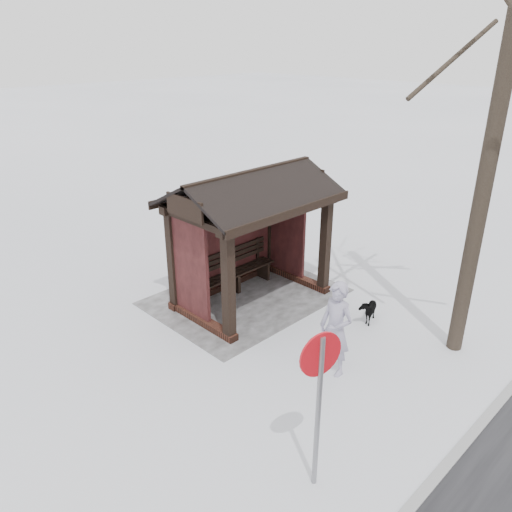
{
  "coord_description": "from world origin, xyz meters",
  "views": [
    {
      "loc": [
        7.13,
        7.38,
        5.61
      ],
      "look_at": [
        0.65,
        0.8,
        1.57
      ],
      "focal_mm": 35.0,
      "sensor_mm": 36.0,
      "label": 1
    }
  ],
  "objects_px": {
    "pedestrian": "(336,329)",
    "dog": "(368,309)",
    "bus_shelter": "(247,210)",
    "road_sign": "(319,379)"
  },
  "relations": [
    {
      "from": "pedestrian",
      "to": "dog",
      "type": "xyz_separation_m",
      "value": [
        -1.95,
        -0.57,
        -0.62
      ]
    },
    {
      "from": "bus_shelter",
      "to": "road_sign",
      "type": "bearing_deg",
      "value": 56.0
    },
    {
      "from": "dog",
      "to": "pedestrian",
      "type": "bearing_deg",
      "value": -96.09
    },
    {
      "from": "bus_shelter",
      "to": "road_sign",
      "type": "xyz_separation_m",
      "value": [
        3.03,
        4.49,
        -0.44
      ]
    },
    {
      "from": "dog",
      "to": "road_sign",
      "type": "relative_size",
      "value": 0.28
    },
    {
      "from": "pedestrian",
      "to": "dog",
      "type": "distance_m",
      "value": 2.13
    },
    {
      "from": "bus_shelter",
      "to": "road_sign",
      "type": "distance_m",
      "value": 5.43
    },
    {
      "from": "bus_shelter",
      "to": "dog",
      "type": "distance_m",
      "value": 3.38
    },
    {
      "from": "bus_shelter",
      "to": "dog",
      "type": "relative_size",
      "value": 5.4
    },
    {
      "from": "dog",
      "to": "road_sign",
      "type": "height_order",
      "value": "road_sign"
    }
  ]
}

